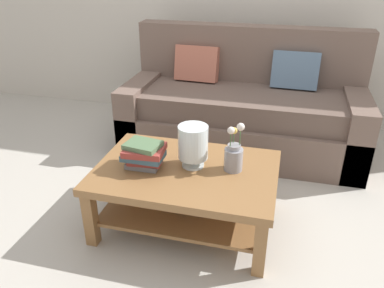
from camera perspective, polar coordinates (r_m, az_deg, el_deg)
name	(u,v)px	position (r m, az deg, el deg)	size (l,w,h in m)	color
ground_plane	(208,193)	(2.95, 2.42, -7.26)	(10.00, 10.00, 0.00)	#B7B2A8
couch	(243,109)	(3.53, 7.63, 5.16)	(2.09, 0.90, 1.06)	brown
coffee_table	(187,184)	(2.48, -0.79, -5.98)	(1.14, 0.79, 0.42)	olive
book_stack_main	(144,154)	(2.41, -7.16, -1.52)	(0.26, 0.22, 0.17)	slate
glass_hurricane_vase	(193,143)	(2.37, 0.17, 0.11)	(0.19, 0.19, 0.27)	silver
flower_pitcher	(234,155)	(2.37, 6.25, -1.64)	(0.12, 0.12, 0.32)	gray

